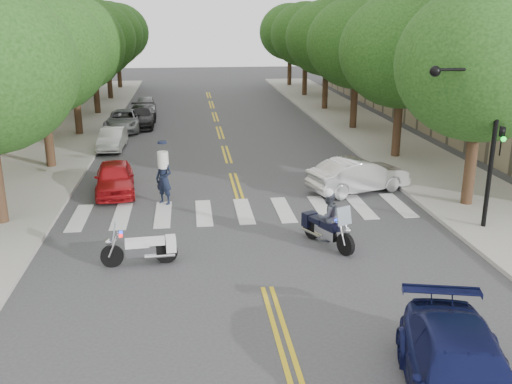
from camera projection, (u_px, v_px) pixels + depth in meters
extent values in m
plane|color=#38383A|center=(267.00, 288.00, 15.91)|extent=(140.00, 140.00, 0.00)
cube|color=#9E9991|center=(68.00, 135.00, 35.65)|extent=(5.00, 60.00, 0.15)
cube|color=#9E9991|center=(363.00, 128.00, 37.82)|extent=(5.00, 60.00, 0.15)
cylinder|color=#382316|center=(48.00, 136.00, 27.68)|extent=(0.44, 0.44, 3.32)
ellipsoid|color=#193D11|center=(39.00, 53.00, 26.51)|extent=(6.40, 6.40, 5.76)
cylinder|color=#382316|center=(77.00, 110.00, 35.26)|extent=(0.44, 0.44, 3.32)
ellipsoid|color=#193D11|center=(71.00, 45.00, 34.09)|extent=(6.40, 6.40, 5.76)
cylinder|color=#382316|center=(96.00, 93.00, 42.84)|extent=(0.44, 0.44, 3.32)
ellipsoid|color=#193D11|center=(92.00, 39.00, 41.68)|extent=(6.40, 6.40, 5.76)
cylinder|color=#382316|center=(110.00, 81.00, 50.42)|extent=(0.44, 0.44, 3.32)
ellipsoid|color=#193D11|center=(106.00, 35.00, 49.26)|extent=(6.40, 6.40, 5.76)
cylinder|color=#382316|center=(119.00, 72.00, 58.00)|extent=(0.44, 0.44, 3.32)
ellipsoid|color=#193D11|center=(116.00, 32.00, 56.84)|extent=(6.40, 6.40, 5.76)
cylinder|color=#382316|center=(470.00, 166.00, 22.11)|extent=(0.44, 0.44, 3.32)
ellipsoid|color=#193D11|center=(482.00, 64.00, 20.95)|extent=(6.40, 6.40, 5.76)
cylinder|color=#382316|center=(397.00, 127.00, 29.69)|extent=(0.44, 0.44, 3.32)
ellipsoid|color=#193D11|center=(403.00, 50.00, 28.53)|extent=(6.40, 6.40, 5.76)
cylinder|color=#382316|center=(354.00, 104.00, 37.27)|extent=(0.44, 0.44, 3.32)
ellipsoid|color=#193D11|center=(357.00, 43.00, 36.11)|extent=(6.40, 6.40, 5.76)
cylinder|color=#382316|center=(325.00, 89.00, 44.85)|extent=(0.44, 0.44, 3.32)
ellipsoid|color=#193D11|center=(327.00, 38.00, 43.69)|extent=(6.40, 6.40, 5.76)
cylinder|color=#382316|center=(305.00, 78.00, 52.43)|extent=(0.44, 0.44, 3.32)
ellipsoid|color=#193D11|center=(306.00, 34.00, 51.27)|extent=(6.40, 6.40, 5.76)
cylinder|color=#382316|center=(289.00, 70.00, 60.02)|extent=(0.44, 0.44, 3.32)
ellipsoid|color=#193D11|center=(290.00, 32.00, 58.85)|extent=(6.40, 6.40, 5.76)
cylinder|color=black|center=(493.00, 147.00, 19.27)|extent=(0.16, 0.16, 6.00)
cylinder|color=black|center=(468.00, 69.00, 18.36)|extent=(2.40, 0.10, 0.10)
sphere|color=black|center=(435.00, 71.00, 18.25)|extent=(0.36, 0.36, 0.36)
imported|color=black|center=(501.00, 141.00, 19.24)|extent=(0.16, 0.20, 1.00)
sphere|color=#0CCC26|center=(504.00, 139.00, 19.07)|extent=(0.18, 0.18, 0.18)
cylinder|color=black|center=(346.00, 244.00, 17.95)|extent=(0.45, 0.72, 0.72)
cylinder|color=black|center=(312.00, 228.00, 19.32)|extent=(0.49, 0.74, 0.72)
cube|color=silver|center=(327.00, 232.00, 18.65)|extent=(0.72, 1.01, 0.34)
cube|color=black|center=(330.00, 226.00, 18.48)|extent=(0.67, 0.84, 0.23)
cube|color=black|center=(319.00, 220.00, 18.95)|extent=(0.64, 0.71, 0.17)
cube|color=black|center=(310.00, 219.00, 19.37)|extent=(0.56, 0.49, 0.48)
cube|color=#8C99A5|center=(344.00, 216.00, 17.79)|extent=(0.55, 0.38, 0.58)
cube|color=red|center=(343.00, 219.00, 18.06)|extent=(0.14, 0.14, 0.09)
cube|color=#0C26E5|center=(337.00, 221.00, 17.93)|extent=(0.14, 0.14, 0.09)
imported|color=#474C56|center=(328.00, 216.00, 18.48)|extent=(1.01, 0.93, 1.68)
sphere|color=silver|center=(329.00, 193.00, 18.25)|extent=(0.32, 0.32, 0.32)
cylinder|color=black|center=(112.00, 256.00, 17.13)|extent=(0.70, 0.20, 0.69)
cylinder|color=black|center=(166.00, 252.00, 17.44)|extent=(0.70, 0.24, 0.69)
cube|color=silver|center=(141.00, 250.00, 17.26)|extent=(0.93, 0.40, 0.32)
cube|color=white|center=(137.00, 243.00, 17.17)|extent=(0.73, 0.42, 0.22)
cube|color=white|center=(156.00, 241.00, 17.27)|extent=(0.59, 0.45, 0.16)
cube|color=white|center=(171.00, 244.00, 17.39)|extent=(0.34, 0.47, 0.45)
cube|color=#8C99A5|center=(114.00, 229.00, 16.89)|extent=(0.20, 0.52, 0.55)
cube|color=red|center=(121.00, 236.00, 16.87)|extent=(0.11, 0.11, 0.08)
cube|color=#0C26E5|center=(121.00, 233.00, 17.10)|extent=(0.11, 0.11, 0.08)
imported|color=#161C31|center=(164.00, 179.00, 22.64)|extent=(0.90, 0.86, 2.07)
imported|color=silver|center=(359.00, 175.00, 24.34)|extent=(4.70, 2.88, 1.46)
imported|color=#101544|center=(462.00, 377.00, 10.77)|extent=(3.19, 5.40, 1.47)
imported|color=#AD1217|center=(115.00, 178.00, 24.12)|extent=(2.00, 4.12, 1.35)
imported|color=white|center=(112.00, 139.00, 32.07)|extent=(1.39, 3.67, 1.20)
imported|color=#929398|center=(124.00, 120.00, 37.28)|extent=(2.31, 4.80, 1.32)
imported|color=black|center=(141.00, 117.00, 38.56)|extent=(1.97, 4.70, 1.36)
imported|color=gray|center=(145.00, 106.00, 43.07)|extent=(1.77, 4.07, 1.36)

